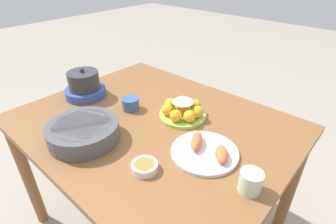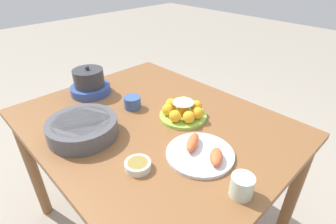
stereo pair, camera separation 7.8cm
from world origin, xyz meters
name	(u,v)px [view 1 (the left image)]	position (x,y,z in m)	size (l,w,h in m)	color
dining_table	(154,139)	(0.00, 0.00, 0.67)	(1.23, 0.99, 0.77)	brown
cake_plate	(183,111)	(-0.08, -0.13, 0.80)	(0.22, 0.22, 0.09)	#99CC4C
serving_bowl	(83,131)	(0.12, 0.29, 0.81)	(0.30, 0.30, 0.08)	#4C4C51
sauce_bowl	(145,166)	(-0.20, 0.25, 0.78)	(0.10, 0.10, 0.03)	silver
seafood_platter	(205,151)	(-0.31, 0.03, 0.78)	(0.27, 0.27, 0.05)	silver
cup_near	(131,104)	(0.17, -0.01, 0.80)	(0.09, 0.09, 0.06)	#38568E
cup_far	(251,182)	(-0.53, 0.08, 0.80)	(0.08, 0.08, 0.08)	beige
warming_pot	(85,86)	(0.46, 0.06, 0.83)	(0.22, 0.22, 0.17)	#334C99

